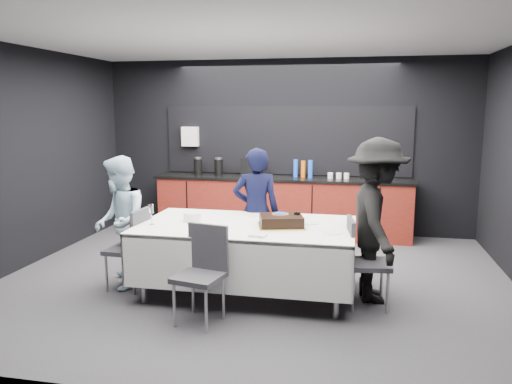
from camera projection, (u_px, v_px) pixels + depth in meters
ground at (254, 280)px, 5.94m from camera, size 6.00×6.00×0.00m
room_shell at (254, 123)px, 5.63m from camera, size 6.04×5.04×2.82m
kitchenette at (281, 201)px, 7.99m from camera, size 4.10×0.64×2.05m
party_table at (247, 236)px, 5.45m from camera, size 2.32×1.32×0.78m
cake_assembly at (281, 221)px, 5.31m from camera, size 0.57×0.50×0.16m
plate_stack at (192, 217)px, 5.54m from camera, size 0.20×0.20×0.10m
loose_plate_near at (207, 230)px, 5.12m from camera, size 0.22×0.22×0.01m
loose_plate_right_a at (310, 223)px, 5.47m from camera, size 0.20×0.20×0.01m
loose_plate_right_b at (333, 232)px, 5.04m from camera, size 0.21×0.21×0.01m
loose_plate_far at (256, 215)px, 5.87m from camera, size 0.19×0.19×0.01m
fork_pile at (257, 235)px, 4.89m from camera, size 0.18×0.13×0.03m
champagne_flute at (151, 210)px, 5.37m from camera, size 0.06×0.06×0.22m
chair_left at (133, 243)px, 5.57m from camera, size 0.45×0.45×0.92m
chair_right at (361, 256)px, 5.09m from camera, size 0.47×0.47×0.92m
chair_near at (203, 266)px, 4.76m from camera, size 0.50×0.50×0.92m
person_center at (256, 211)px, 6.09m from camera, size 0.64×0.49×1.56m
person_left at (120, 222)px, 5.63m from camera, size 0.82×0.90×1.50m
person_right at (376, 220)px, 5.22m from camera, size 0.81×1.20×1.73m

